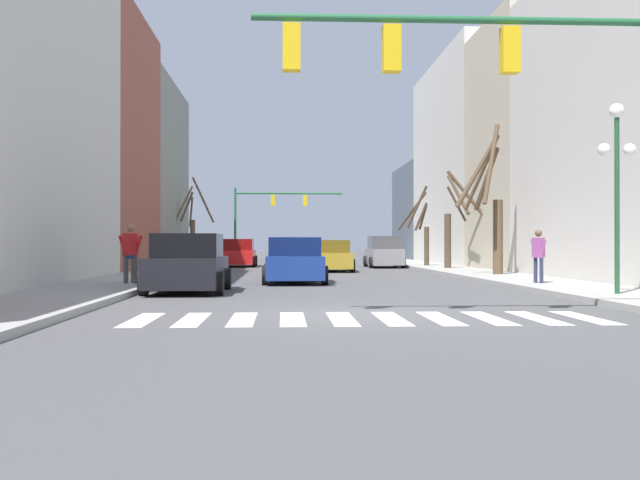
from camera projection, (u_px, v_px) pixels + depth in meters
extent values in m
plane|color=#4C4C4F|center=(362.00, 314.00, 14.44)|extent=(240.00, 240.00, 0.00)
cube|color=#934C3D|center=(81.00, 143.00, 36.42)|extent=(6.00, 10.29, 12.52)
cube|color=gray|center=(129.00, 175.00, 47.80)|extent=(6.00, 12.50, 11.52)
cube|color=#BCB299|center=(545.00, 147.00, 36.83)|extent=(6.00, 8.19, 12.27)
cube|color=beige|center=(480.00, 163.00, 48.86)|extent=(6.00, 15.88, 13.27)
cube|color=#515B66|center=(438.00, 213.00, 62.37)|extent=(6.00, 11.21, 7.84)
cube|color=white|center=(142.00, 320.00, 13.42)|extent=(0.45, 2.60, 0.01)
cube|color=white|center=(193.00, 319.00, 13.46)|extent=(0.45, 2.60, 0.01)
cube|color=white|center=(243.00, 319.00, 13.51)|extent=(0.45, 2.60, 0.01)
cube|color=white|center=(292.00, 319.00, 13.55)|extent=(0.45, 2.60, 0.01)
cube|color=white|center=(342.00, 319.00, 13.59)|extent=(0.45, 2.60, 0.01)
cube|color=white|center=(391.00, 318.00, 13.64)|extent=(0.45, 2.60, 0.01)
cube|color=white|center=(440.00, 318.00, 13.68)|extent=(0.45, 2.60, 0.01)
cube|color=white|center=(488.00, 318.00, 13.73)|extent=(0.45, 2.60, 0.01)
cube|color=white|center=(537.00, 318.00, 13.77)|extent=(0.45, 2.60, 0.01)
cube|color=white|center=(584.00, 317.00, 13.82)|extent=(0.45, 2.60, 0.01)
cylinder|color=#236038|center=(451.00, 20.00, 13.60)|extent=(7.26, 0.14, 0.14)
cube|color=yellow|center=(510.00, 50.00, 13.66)|extent=(0.32, 0.28, 0.84)
cube|color=yellow|center=(392.00, 49.00, 13.55)|extent=(0.32, 0.28, 0.84)
cube|color=yellow|center=(291.00, 48.00, 13.46)|extent=(0.32, 0.28, 0.84)
cylinder|color=#236038|center=(235.00, 225.00, 56.82)|extent=(0.18, 0.18, 5.62)
cylinder|color=#236038|center=(289.00, 193.00, 57.04)|extent=(8.18, 0.14, 0.14)
cube|color=yellow|center=(273.00, 201.00, 56.97)|extent=(0.32, 0.28, 0.84)
cube|color=yellow|center=(305.00, 201.00, 57.10)|extent=(0.32, 0.28, 0.84)
cylinder|color=#1E4C2D|center=(617.00, 206.00, 18.22)|extent=(0.12, 0.12, 4.29)
sphere|color=white|center=(617.00, 111.00, 18.23)|extent=(0.36, 0.36, 0.36)
sphere|color=white|center=(604.00, 150.00, 18.21)|extent=(0.31, 0.31, 0.31)
sphere|color=white|center=(630.00, 150.00, 18.24)|extent=(0.31, 0.31, 0.31)
cube|color=red|center=(238.00, 257.00, 44.76)|extent=(1.91, 4.69, 0.81)
cube|color=maroon|center=(238.00, 245.00, 44.76)|extent=(1.76, 2.44, 0.66)
cylinder|color=black|center=(224.00, 261.00, 46.16)|extent=(0.22, 0.64, 0.64)
cylinder|color=black|center=(255.00, 261.00, 46.26)|extent=(0.22, 0.64, 0.64)
cylinder|color=black|center=(220.00, 262.00, 43.26)|extent=(0.22, 0.64, 0.64)
cylinder|color=black|center=(254.00, 262.00, 43.35)|extent=(0.22, 0.64, 0.64)
cube|color=#A38423|center=(330.00, 260.00, 36.81)|extent=(1.89, 4.35, 0.75)
cube|color=#594813|center=(330.00, 246.00, 36.81)|extent=(1.74, 2.26, 0.62)
cylinder|color=black|center=(310.00, 264.00, 38.11)|extent=(0.22, 0.64, 0.64)
cylinder|color=black|center=(348.00, 264.00, 38.20)|extent=(0.22, 0.64, 0.64)
cylinder|color=black|center=(312.00, 266.00, 35.41)|extent=(0.22, 0.64, 0.64)
cylinder|color=black|center=(352.00, 266.00, 35.51)|extent=(0.22, 0.64, 0.64)
cube|color=navy|center=(294.00, 267.00, 26.11)|extent=(1.92, 4.54, 0.78)
cube|color=#0E1C46|center=(294.00, 247.00, 26.11)|extent=(1.77, 2.36, 0.64)
cylinder|color=black|center=(325.00, 275.00, 24.75)|extent=(0.22, 0.64, 0.64)
cylinder|color=black|center=(265.00, 275.00, 24.65)|extent=(0.22, 0.64, 0.64)
cylinder|color=black|center=(320.00, 272.00, 27.56)|extent=(0.22, 0.64, 0.64)
cylinder|color=black|center=(267.00, 272.00, 27.47)|extent=(0.22, 0.64, 0.64)
cube|color=gray|center=(384.00, 257.00, 43.17)|extent=(1.75, 4.66, 0.89)
cube|color=#464648|center=(384.00, 243.00, 43.17)|extent=(1.61, 2.42, 0.73)
cylinder|color=black|center=(366.00, 261.00, 44.56)|extent=(0.22, 0.64, 0.64)
cylinder|color=black|center=(395.00, 261.00, 44.65)|extent=(0.22, 0.64, 0.64)
cylinder|color=black|center=(371.00, 263.00, 41.68)|extent=(0.22, 0.64, 0.64)
cylinder|color=black|center=(403.00, 262.00, 41.77)|extent=(0.22, 0.64, 0.64)
cube|color=black|center=(188.00, 272.00, 21.02)|extent=(1.94, 4.38, 0.81)
cube|color=black|center=(188.00, 246.00, 21.02)|extent=(1.78, 2.28, 0.66)
cylinder|color=black|center=(161.00, 279.00, 22.32)|extent=(0.22, 0.64, 0.64)
cylinder|color=black|center=(227.00, 279.00, 22.42)|extent=(0.22, 0.64, 0.64)
cylinder|color=black|center=(144.00, 284.00, 19.61)|extent=(0.22, 0.64, 0.64)
cylinder|color=black|center=(219.00, 283.00, 19.71)|extent=(0.22, 0.64, 0.64)
cylinder|color=#7A705B|center=(132.00, 271.00, 23.33)|extent=(0.11, 0.11, 0.74)
cylinder|color=#7A705B|center=(127.00, 271.00, 23.48)|extent=(0.11, 0.11, 0.74)
cube|color=#235693|center=(130.00, 250.00, 23.41)|extent=(0.41, 0.38, 0.58)
sphere|color=#8C664C|center=(130.00, 236.00, 23.41)|extent=(0.21, 0.21, 0.21)
cylinder|color=#235693|center=(134.00, 251.00, 23.29)|extent=(0.25, 0.22, 0.57)
cylinder|color=#235693|center=(125.00, 251.00, 23.53)|extent=(0.25, 0.22, 0.57)
cylinder|color=#4C4C51|center=(135.00, 269.00, 22.96)|extent=(0.13, 0.13, 0.86)
cylinder|color=#4C4C51|center=(126.00, 269.00, 22.99)|extent=(0.13, 0.13, 0.86)
cube|color=red|center=(130.00, 244.00, 22.98)|extent=(0.45, 0.30, 0.68)
sphere|color=#8C664C|center=(131.00, 228.00, 22.98)|extent=(0.24, 0.24, 0.24)
cylinder|color=red|center=(138.00, 246.00, 22.95)|extent=(0.31, 0.14, 0.66)
cylinder|color=red|center=(123.00, 246.00, 23.01)|extent=(0.31, 0.14, 0.66)
cylinder|color=#282D47|center=(541.00, 270.00, 23.09)|extent=(0.12, 0.12, 0.79)
cylinder|color=#282D47|center=(536.00, 270.00, 23.36)|extent=(0.12, 0.12, 0.79)
cube|color=#9E4C93|center=(538.00, 248.00, 23.23)|extent=(0.33, 0.43, 0.62)
sphere|color=brown|center=(538.00, 233.00, 23.23)|extent=(0.22, 0.22, 0.22)
cylinder|color=#9E4C93|center=(543.00, 249.00, 23.02)|extent=(0.17, 0.28, 0.60)
cylinder|color=#9E4C93|center=(534.00, 249.00, 23.43)|extent=(0.17, 0.28, 0.60)
cylinder|color=#473828|center=(448.00, 241.00, 37.80)|extent=(0.34, 0.34, 2.74)
cylinder|color=#473828|center=(468.00, 196.00, 37.44)|extent=(1.99, 1.07, 2.68)
cylinder|color=#473828|center=(458.00, 195.00, 37.08)|extent=(0.83, 1.66, 2.13)
cylinder|color=#473828|center=(457.00, 204.00, 37.86)|extent=(1.04, 0.18, 1.80)
cylinder|color=#473828|center=(427.00, 246.00, 42.13)|extent=(0.28, 0.28, 2.17)
cylinder|color=#473828|center=(412.00, 211.00, 42.65)|extent=(1.51, 1.28, 2.18)
cylinder|color=#473828|center=(423.00, 217.00, 42.50)|extent=(0.39, 0.86, 1.42)
cylinder|color=#473828|center=(417.00, 207.00, 42.31)|extent=(1.17, 0.56, 2.42)
cylinder|color=#473828|center=(421.00, 217.00, 42.27)|extent=(0.72, 0.44, 1.63)
cylinder|color=brown|center=(498.00, 237.00, 30.02)|extent=(0.40, 0.40, 2.99)
cylinder|color=brown|center=(477.00, 171.00, 29.86)|extent=(1.89, 0.45, 3.00)
cylinder|color=brown|center=(491.00, 164.00, 29.50)|extent=(1.00, 1.21, 3.31)
cylinder|color=brown|center=(486.00, 179.00, 30.72)|extent=(0.71, 1.59, 2.54)
cylinder|color=brown|center=(481.00, 175.00, 30.71)|extent=(1.09, 1.58, 2.92)
cylinder|color=brown|center=(193.00, 241.00, 48.86)|extent=(0.33, 0.33, 2.78)
cylinder|color=brown|center=(187.00, 207.00, 48.82)|extent=(0.89, 0.20, 1.97)
cylinder|color=brown|center=(191.00, 212.00, 49.41)|extent=(0.44, 1.21, 1.96)
cylinder|color=brown|center=(184.00, 204.00, 48.41)|extent=(1.15, 1.02, 2.42)
cylinder|color=brown|center=(203.00, 200.00, 49.07)|extent=(1.46, 0.48, 3.01)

